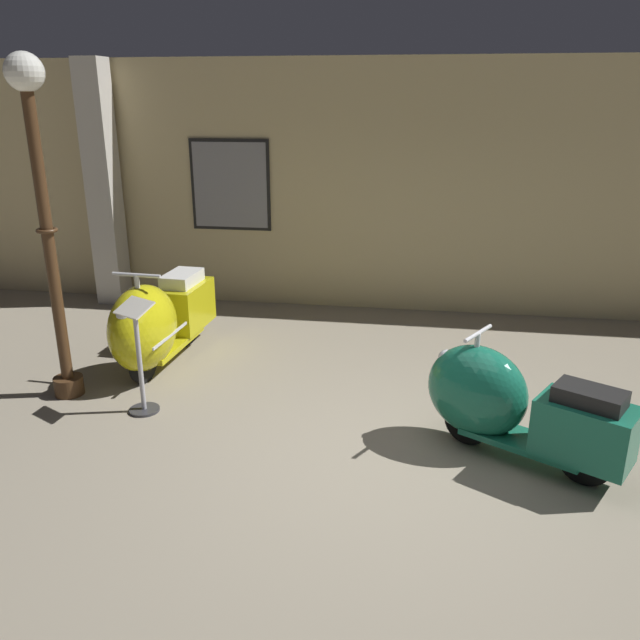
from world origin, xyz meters
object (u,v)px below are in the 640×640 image
(scooter_1, at_px, (507,404))
(scooter_0, at_px, (157,322))
(lamppost, at_px, (43,202))
(info_stanchion, at_px, (140,367))

(scooter_1, bearing_deg, scooter_0, 9.77)
(lamppost, height_order, info_stanchion, lamppost)
(scooter_1, relative_size, lamppost, 0.53)
(scooter_1, distance_m, info_stanchion, 3.21)
(lamppost, xyz_separation_m, info_stanchion, (0.87, -0.22, -1.44))
(scooter_1, height_order, info_stanchion, info_stanchion)
(scooter_0, distance_m, scooter_1, 3.67)
(scooter_0, relative_size, info_stanchion, 1.76)
(scooter_0, xyz_separation_m, scooter_1, (3.45, -1.26, -0.06))
(scooter_0, bearing_deg, info_stanchion, 17.39)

